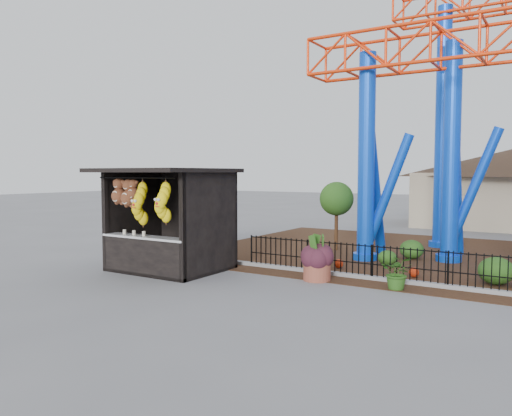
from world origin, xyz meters
The scene contains 10 objects.
ground centered at (0.00, 0.00, 0.00)m, with size 120.00×120.00×0.00m, color slate.
mulch_bed centered at (4.00, 8.00, 0.01)m, with size 18.00×12.00×0.02m, color #331E11.
curb centered at (4.00, 3.00, 0.06)m, with size 18.00×0.18×0.12m, color gray.
prize_booth centered at (-3.01, 0.91, 1.54)m, with size 3.50×3.40×3.12m.
picket_fence centered at (4.90, 3.00, 0.50)m, with size 12.20×0.06×1.00m, color black, non-canonical shape.
roller_coaster centered at (5.12, 8.23, 6.44)m, with size 11.00×6.37×10.82m.
terracotta_planter centered at (1.51, 2.16, 0.28)m, with size 0.76×0.76×0.55m, color brown.
planter_foliage centered at (1.51, 2.16, 0.87)m, with size 0.70×0.70×0.64m, color #381621.
potted_plant centered at (3.73, 2.25, 0.44)m, with size 0.80×0.69×0.88m, color #1A5A1B.
landscaping centered at (5.04, 5.43, 0.32)m, with size 7.48×3.74×0.73m.
Camera 1 is at (7.36, -10.33, 2.98)m, focal length 35.00 mm.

